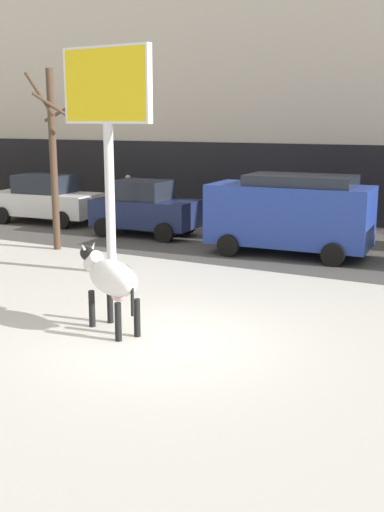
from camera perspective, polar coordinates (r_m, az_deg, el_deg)
The scene contains 10 objects.
ground_plane at distance 11.08m, azimuth -2.46°, elevation -7.86°, with size 120.00×120.00×0.00m, color silver.
road_strip at distance 18.69m, azimuth 11.02°, elevation 0.30°, with size 60.00×5.60×0.01m, color #514F4C.
building_facade at distance 25.50m, azimuth 16.78°, elevation 17.81°, with size 44.00×6.10×13.00m.
cow_holstein at distance 11.46m, azimuth -7.32°, elevation -2.03°, with size 1.89×1.18×1.54m.
billboard at distance 15.64m, azimuth -7.80°, elevation 14.01°, with size 2.53×0.31×5.56m.
car_white_sedan at distance 24.27m, azimuth -13.24°, elevation 5.09°, with size 4.30×2.19×1.84m.
car_navy_hatchback at distance 21.07m, azimuth -4.36°, elevation 4.38°, with size 3.60×2.10×1.86m.
car_blue_van at distance 18.09m, azimuth 8.99°, elevation 3.97°, with size 4.71×2.34×2.32m.
pedestrian_near_billboard at distance 24.84m, azimuth -5.85°, elevation 5.45°, with size 0.36×0.24×1.73m.
bare_tree_left_lot at distance 18.94m, azimuth -12.62°, elevation 9.08°, with size 1.40×1.40×5.28m.
Camera 1 is at (5.32, -8.94, 3.82)m, focal length 43.69 mm.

